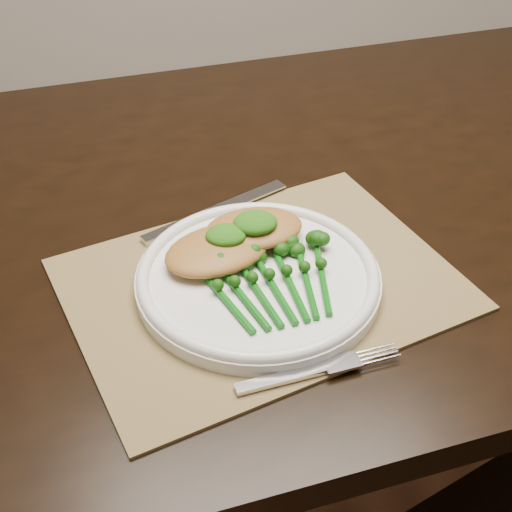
{
  "coord_description": "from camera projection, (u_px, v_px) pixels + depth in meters",
  "views": [
    {
      "loc": [
        -0.08,
        -0.83,
        1.31
      ],
      "look_at": [
        0.01,
        -0.18,
        0.78
      ],
      "focal_mm": 50.0,
      "sensor_mm": 36.0,
      "label": 1
    }
  ],
  "objects": [
    {
      "name": "dining_table",
      "position": [
        293.0,
        370.0,
        1.24
      ],
      "size": [
        1.73,
        1.15,
        0.75
      ],
      "rotation": [
        0.0,
        0.0,
        0.16
      ],
      "color": "black",
      "rests_on": "ground"
    },
    {
      "name": "knife",
      "position": [
        202.0,
        217.0,
        0.94
      ],
      "size": [
        0.2,
        0.12,
        0.01
      ],
      "rotation": [
        0.0,
        0.0,
        0.5
      ],
      "color": "silver",
      "rests_on": "placemat"
    },
    {
      "name": "dinner_plate",
      "position": [
        258.0,
        277.0,
        0.83
      ],
      "size": [
        0.29,
        0.29,
        0.03
      ],
      "color": "white",
      "rests_on": "placemat"
    },
    {
      "name": "pesto_dollop_right",
      "position": [
        255.0,
        223.0,
        0.85
      ],
      "size": [
        0.05,
        0.05,
        0.02
      ],
      "primitive_type": "ellipsoid",
      "color": "#174C0A",
      "rests_on": "chicken_fillet_right"
    },
    {
      "name": "broccolini_bundle",
      "position": [
        275.0,
        289.0,
        0.8
      ],
      "size": [
        0.16,
        0.18,
        0.04
      ],
      "rotation": [
        0.0,
        0.0,
        0.18
      ],
      "color": "#0B580E",
      "rests_on": "dinner_plate"
    },
    {
      "name": "fork",
      "position": [
        329.0,
        367.0,
        0.73
      ],
      "size": [
        0.18,
        0.05,
        0.01
      ],
      "rotation": [
        0.0,
        0.0,
        0.18
      ],
      "color": "silver",
      "rests_on": "placemat"
    },
    {
      "name": "pesto_dollop_left",
      "position": [
        226.0,
        235.0,
        0.84
      ],
      "size": [
        0.05,
        0.04,
        0.02
      ],
      "primitive_type": "ellipsoid",
      "color": "#174C0A",
      "rests_on": "chicken_fillet_left"
    },
    {
      "name": "chicken_fillet_left",
      "position": [
        218.0,
        250.0,
        0.84
      ],
      "size": [
        0.16,
        0.14,
        0.03
      ],
      "primitive_type": "ellipsoid",
      "rotation": [
        0.0,
        0.0,
        0.39
      ],
      "color": "#AA7231",
      "rests_on": "dinner_plate"
    },
    {
      "name": "chicken_fillet_right",
      "position": [
        254.0,
        228.0,
        0.87
      ],
      "size": [
        0.13,
        0.1,
        0.02
      ],
      "primitive_type": "ellipsoid",
      "rotation": [
        0.0,
        0.0,
        0.12
      ],
      "color": "#AA7231",
      "rests_on": "dinner_plate"
    },
    {
      "name": "placemat",
      "position": [
        261.0,
        284.0,
        0.84
      ],
      "size": [
        0.53,
        0.45,
        0.0
      ],
      "primitive_type": "cube",
      "rotation": [
        0.0,
        0.0,
        0.34
      ],
      "color": "olive",
      "rests_on": "dining_table"
    },
    {
      "name": "floor",
      "position": [
        237.0,
        499.0,
        1.46
      ],
      "size": [
        4.0,
        4.0,
        0.0
      ],
      "primitive_type": "plane",
      "color": "brown",
      "rests_on": "ground"
    }
  ]
}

